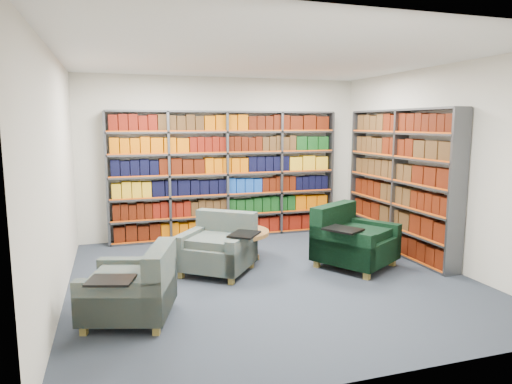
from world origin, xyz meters
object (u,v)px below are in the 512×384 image
object	(u,v)px
chair_teal_front	(137,291)
coffee_table	(235,237)
chair_teal_left	(220,248)
chair_green_right	(350,242)

from	to	relation	value
chair_teal_front	coffee_table	xyz separation A→B (m)	(1.48, 1.62, 0.06)
chair_teal_left	chair_teal_front	size ratio (longest dim) A/B	1.09
coffee_table	chair_teal_front	bearing A→B (deg)	-132.26
chair_green_right	chair_teal_left	bearing A→B (deg)	170.17
chair_teal_left	chair_teal_front	bearing A→B (deg)	-132.23
chair_green_right	coffee_table	bearing A→B (deg)	156.42
chair_teal_left	chair_teal_front	world-z (taller)	chair_teal_left
chair_teal_front	coffee_table	bearing A→B (deg)	47.74
chair_teal_left	chair_teal_front	distance (m)	1.73
chair_teal_left	chair_teal_front	xyz separation A→B (m)	(-1.16, -1.28, -0.01)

